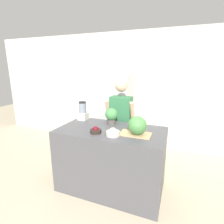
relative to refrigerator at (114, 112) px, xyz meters
The scene contains 11 objects.
ground_plane 2.01m from the refrigerator, 75.48° to the right, with size 14.00×14.00×0.00m, color beige.
wall_back 0.76m from the refrigerator, 40.72° to the left, with size 8.00×0.06×2.60m.
counter_island 1.47m from the refrigerator, 71.31° to the right, with size 1.54×0.83×0.95m.
refrigerator is the anchor object (origin of this frame).
person 0.85m from the refrigerator, 61.35° to the right, with size 0.51×0.26×1.63m.
cutting_board 1.65m from the refrigerator, 59.59° to the right, with size 0.41×0.24×0.01m.
watermelon 1.69m from the refrigerator, 59.04° to the right, with size 0.25×0.25×0.25m.
bowl_cherries 1.59m from the refrigerator, 78.66° to the right, with size 0.16×0.16×0.09m.
bowl_cream 1.67m from the refrigerator, 70.04° to the right, with size 0.18×0.18×0.11m.
blender 1.11m from the refrigerator, 99.04° to the right, with size 0.15×0.15×0.31m.
potted_plant 1.21m from the refrigerator, 71.53° to the right, with size 0.19×0.19×0.26m.
Camera 1 is at (0.87, -1.80, 1.83)m, focal length 28.00 mm.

